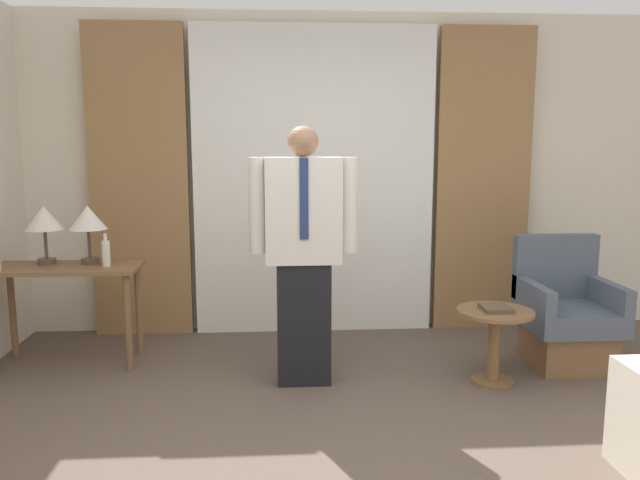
{
  "coord_description": "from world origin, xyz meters",
  "views": [
    {
      "loc": [
        -0.31,
        -2.73,
        1.62
      ],
      "look_at": [
        -0.04,
        1.18,
        1.01
      ],
      "focal_mm": 35.0,
      "sensor_mm": 36.0,
      "label": 1
    }
  ],
  "objects": [
    {
      "name": "side_table",
      "position": [
        1.14,
        1.23,
        0.35
      ],
      "size": [
        0.51,
        0.51,
        0.51
      ],
      "color": "brown",
      "rests_on": "ground_plane"
    },
    {
      "name": "bottle_by_lamp",
      "position": [
        -1.55,
        1.78,
        0.84
      ],
      "size": [
        0.06,
        0.06,
        0.24
      ],
      "color": "silver",
      "rests_on": "desk"
    },
    {
      "name": "table_lamp_left",
      "position": [
        -2.01,
        1.89,
        1.06
      ],
      "size": [
        0.27,
        0.27,
        0.43
      ],
      "color": "#4C4238",
      "rests_on": "desk"
    },
    {
      "name": "desk",
      "position": [
        -1.85,
        1.81,
        0.6
      ],
      "size": [
        1.06,
        0.47,
        0.74
      ],
      "color": "brown",
      "rests_on": "ground_plane"
    },
    {
      "name": "book",
      "position": [
        1.14,
        1.22,
        0.53
      ],
      "size": [
        0.19,
        0.21,
        0.03
      ],
      "color": "brown",
      "rests_on": "side_table"
    },
    {
      "name": "wall_back",
      "position": [
        0.0,
        2.66,
        1.35
      ],
      "size": [
        10.0,
        0.06,
        2.7
      ],
      "color": "silver",
      "rests_on": "ground_plane"
    },
    {
      "name": "curtain_drape_right",
      "position": [
        1.45,
        2.53,
        1.29
      ],
      "size": [
        0.81,
        0.06,
        2.58
      ],
      "color": "#997047",
      "rests_on": "ground_plane"
    },
    {
      "name": "table_lamp_right",
      "position": [
        -1.69,
        1.89,
        1.06
      ],
      "size": [
        0.27,
        0.27,
        0.43
      ],
      "color": "#4C4238",
      "rests_on": "desk"
    },
    {
      "name": "curtain_drape_left",
      "position": [
        -1.45,
        2.53,
        1.29
      ],
      "size": [
        0.81,
        0.06,
        2.58
      ],
      "color": "#997047",
      "rests_on": "ground_plane"
    },
    {
      "name": "armchair",
      "position": [
        1.79,
        1.56,
        0.34
      ],
      "size": [
        0.63,
        0.63,
        0.93
      ],
      "color": "brown",
      "rests_on": "ground_plane"
    },
    {
      "name": "person",
      "position": [
        -0.14,
        1.33,
        0.93
      ],
      "size": [
        0.72,
        0.24,
        1.73
      ],
      "color": "black",
      "rests_on": "ground_plane"
    },
    {
      "name": "curtain_sheer_center",
      "position": [
        0.0,
        2.53,
        1.29
      ],
      "size": [
        2.02,
        0.06,
        2.58
      ],
      "color": "white",
      "rests_on": "ground_plane"
    }
  ]
}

